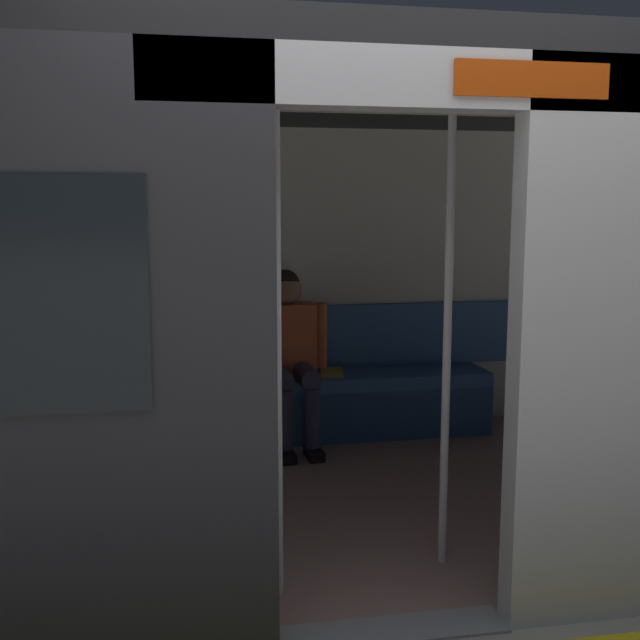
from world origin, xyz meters
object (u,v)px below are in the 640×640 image
object	(u,v)px
bench_seat	(292,392)
handbag	(235,365)
grab_pole_door	(277,345)
person_seated	(289,346)
grab_pole_far	(447,333)
train_car	(316,224)
book	(332,372)

from	to	relation	value
bench_seat	handbag	distance (m)	0.43
handbag	grab_pole_door	distance (m)	2.20
person_seated	handbag	size ratio (longest dim) A/B	4.50
handbag	grab_pole_far	size ratio (longest dim) A/B	0.12
train_car	grab_pole_door	xyz separation A→B (m)	(0.33, 0.93, -0.45)
person_seated	grab_pole_door	bearing A→B (deg)	80.23
train_car	handbag	xyz separation A→B (m)	(0.33, -1.21, -0.97)
bench_seat	person_seated	distance (m)	0.33
person_seated	grab_pole_far	size ratio (longest dim) A/B	0.56
person_seated	bench_seat	bearing A→B (deg)	-120.43
bench_seat	grab_pole_far	xyz separation A→B (m)	(-0.38, 1.94, 0.71)
train_car	book	world-z (taller)	train_car
train_car	grab_pole_far	xyz separation A→B (m)	(-0.43, 0.79, -0.45)
handbag	book	size ratio (longest dim) A/B	1.18
person_seated	book	xyz separation A→B (m)	(-0.31, -0.09, -0.21)
grab_pole_far	handbag	bearing A→B (deg)	-69.13
train_car	book	xyz separation A→B (m)	(-0.33, -1.19, -1.04)
person_seated	grab_pole_far	bearing A→B (deg)	102.30
train_car	bench_seat	distance (m)	1.64
handbag	book	distance (m)	0.67
person_seated	grab_pole_far	world-z (taller)	grab_pole_far
bench_seat	grab_pole_far	bearing A→B (deg)	101.10
train_car	handbag	distance (m)	1.59
grab_pole_far	train_car	bearing A→B (deg)	-61.31
bench_seat	person_seated	world-z (taller)	person_seated
book	grab_pole_far	bearing A→B (deg)	102.88
grab_pole_far	bench_seat	bearing A→B (deg)	-78.90
book	grab_pole_far	xyz separation A→B (m)	(-0.10, 1.98, 0.60)
handbag	grab_pole_door	size ratio (longest dim) A/B	0.12
train_car	book	distance (m)	1.62
grab_pole_door	grab_pole_far	xyz separation A→B (m)	(-0.76, -0.14, 0.00)
handbag	grab_pole_door	bearing A→B (deg)	89.99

